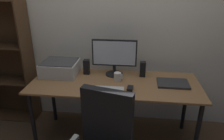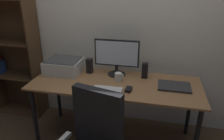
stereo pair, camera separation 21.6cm
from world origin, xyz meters
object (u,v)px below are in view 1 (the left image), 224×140
laptop (173,83)px  speaker_left (87,67)px  keyboard (109,89)px  coffee_mug (118,77)px  speaker_right (143,69)px  desk (115,89)px  mouse (130,89)px  monitor (114,55)px  printer (60,68)px  bookshelf (5,63)px

laptop → speaker_left: 0.97m
laptop → keyboard: bearing=-161.7°
coffee_mug → speaker_right: size_ratio=0.55×
desk → keyboard: 0.21m
mouse → desk: bearing=142.7°
desk → mouse: (0.17, -0.16, 0.09)m
speaker_right → desk: bearing=-146.3°
monitor → keyboard: monitor is taller
speaker_right → printer: speaker_right is taller
keyboard → laptop: (0.64, 0.21, 0.00)m
speaker_right → printer: 0.94m
monitor → speaker_right: (0.32, -0.01, -0.15)m
speaker_left → mouse: bearing=-34.5°
mouse → bookshelf: (-1.61, 0.50, 0.01)m
monitor → speaker_right: size_ratio=2.93×
keyboard → coffee_mug: bearing=73.6°
desk → speaker_right: speaker_right is taller
laptop → coffee_mug: bearing=178.1°
monitor → mouse: (0.19, -0.36, -0.22)m
mouse → coffee_mug: size_ratio=1.02×
desk → laptop: laptop is taller
mouse → printer: printer is taller
keyboard → speaker_right: speaker_right is taller
coffee_mug → speaker_left: bearing=158.1°
laptop → speaker_right: (-0.31, 0.17, 0.07)m
laptop → speaker_left: (-0.95, 0.17, 0.07)m
desk → monitor: 0.37m
keyboard → mouse: (0.20, 0.03, 0.01)m
speaker_right → printer: size_ratio=0.43×
printer → speaker_right: bearing=3.1°
desk → keyboard: size_ratio=6.14×
speaker_left → bookshelf: (-1.09, 0.15, -0.06)m
keyboard → mouse: mouse is taller
monitor → speaker_left: (-0.32, -0.01, -0.15)m
laptop → speaker_right: 0.37m
keyboard → speaker_right: (0.33, 0.38, 0.08)m
desk → printer: printer is taller
mouse → speaker_right: speaker_right is taller
coffee_mug → laptop: size_ratio=0.29×
monitor → printer: monitor is taller
desk → bookshelf: bookshelf is taller
mouse → speaker_left: 0.63m
keyboard → speaker_left: 0.50m
desk → bookshelf: (-1.44, 0.35, 0.11)m
keyboard → speaker_left: size_ratio=1.71×
monitor → speaker_left: 0.35m
mouse → speaker_right: bearing=76.4°
coffee_mug → printer: 0.68m
desk → mouse: mouse is taller
coffee_mug → laptop: (0.58, -0.03, -0.03)m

